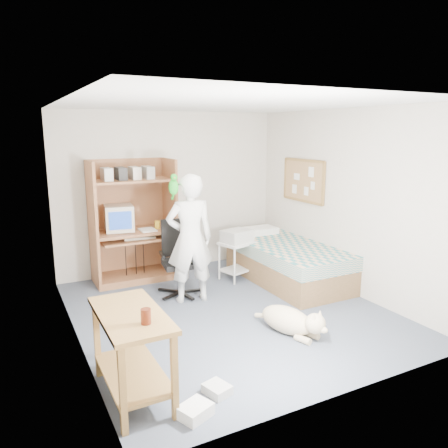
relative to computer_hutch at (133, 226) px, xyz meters
name	(u,v)px	position (x,y,z in m)	size (l,w,h in m)	color
floor	(229,311)	(0.70, -1.74, -0.82)	(4.00, 4.00, 0.00)	#475060
wall_back	(170,192)	(0.70, 0.26, 0.43)	(3.60, 0.02, 2.50)	beige
wall_right	(345,202)	(2.50, -1.74, 0.43)	(0.02, 4.00, 2.50)	beige
wall_left	(71,227)	(-1.10, -1.74, 0.43)	(0.02, 4.00, 2.50)	beige
ceiling	(230,104)	(0.70, -1.74, 1.68)	(3.60, 4.00, 0.02)	white
computer_hutch	(133,226)	(0.00, 0.00, 0.00)	(1.20, 0.63, 1.80)	brown
bed	(287,262)	(2.00, -1.12, -0.53)	(1.02, 2.02, 0.66)	brown
side_desk	(132,342)	(-0.85, -2.94, -0.33)	(0.50, 1.00, 0.75)	brown
corkboard	(303,181)	(2.47, -0.84, 0.63)	(0.04, 0.94, 0.66)	#A27E48
office_chair	(179,268)	(0.37, -0.89, -0.46)	(0.57, 0.57, 1.01)	black
person	(190,239)	(0.41, -1.20, 0.02)	(0.61, 0.40, 1.68)	white
parrot	(174,186)	(0.21, -1.18, 0.72)	(0.12, 0.22, 0.34)	#13851F
dog	(291,320)	(1.01, -2.61, -0.66)	(0.50, 0.94, 0.36)	tan
printer_cart	(237,254)	(1.38, -0.71, -0.44)	(0.57, 0.50, 0.58)	silver
printer	(237,236)	(1.38, -0.71, -0.15)	(0.42, 0.32, 0.18)	#B4B5B0
crt_monitor	(119,218)	(-0.20, 0.01, 0.14)	(0.45, 0.47, 0.38)	beige
keyboard	(139,238)	(0.05, -0.16, -0.15)	(0.45, 0.16, 0.03)	beige
pencil_cup	(157,225)	(0.35, -0.09, 0.00)	(0.08, 0.08, 0.12)	gold
drink_glass	(146,316)	(-0.80, -3.20, -0.01)	(0.08, 0.08, 0.12)	#41160A
floor_box_a	(195,411)	(-0.51, -3.44, -0.77)	(0.25, 0.20, 0.10)	white
floor_box_b	(217,389)	(-0.22, -3.24, -0.78)	(0.18, 0.22, 0.08)	#B8B8B3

